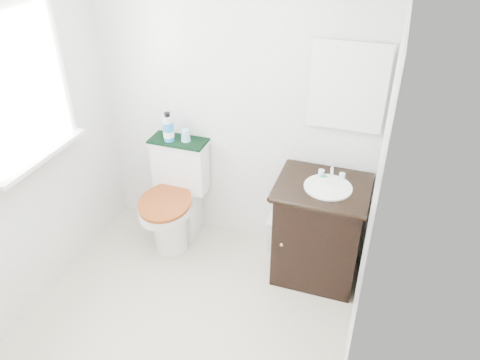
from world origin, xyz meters
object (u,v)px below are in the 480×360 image
Objects in this scene: vanity at (319,229)px; trash_bin at (280,235)px; toilet at (176,201)px; mouthwash_bottle at (168,128)px; cup at (186,135)px.

trash_bin is (-0.33, 0.16, -0.27)m from vanity.
mouthwash_bottle is (-0.06, 0.10, 0.62)m from toilet.
vanity is 3.86× the size of mouthwash_bottle.
toilet is at bearing -56.61° from mouthwash_bottle.
trash_bin is at bearing 153.64° from vanity.
cup reaches higher than toilet.
toilet is 1.21m from vanity.
mouthwash_bottle reaches higher than vanity.
toilet is 0.57m from cup.
trash_bin is 1.32× the size of mouthwash_bottle.
trash_bin is (0.88, 0.10, -0.22)m from toilet.
vanity reaches higher than toilet.
toilet is at bearing -173.35° from trash_bin.
toilet is 0.63m from mouthwash_bottle.
cup reaches higher than trash_bin.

